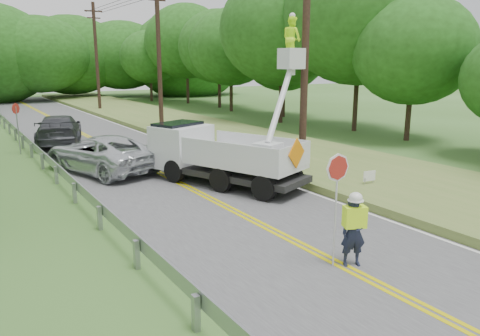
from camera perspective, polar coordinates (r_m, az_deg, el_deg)
ground at (r=10.40m, az=18.63°, el=-14.52°), size 140.00×140.00×0.00m
road at (r=21.48m, az=-11.51°, el=0.20°), size 7.20×96.00×0.03m
guardrail at (r=21.21m, az=-22.64°, el=0.79°), size 0.18×48.00×0.77m
utility_poles at (r=25.81m, az=-3.85°, el=14.31°), size 1.60×43.30×10.00m
tall_grass_verge at (r=24.81m, az=3.95°, el=2.48°), size 7.00×96.00×0.30m
treeline_right at (r=38.66m, az=4.50°, el=15.61°), size 11.59×54.74×12.20m
treeline_horizon at (r=62.34m, az=-25.22°, el=12.60°), size 57.39×15.71×12.56m
flagger at (r=11.02m, az=13.88°, el=-7.03°), size 1.08×0.60×2.69m
bucket_truck at (r=18.26m, az=-3.17°, el=2.89°), size 5.40×6.75×6.38m
suv_silver at (r=20.77m, az=-16.77°, el=1.74°), size 4.29×6.27×1.59m
suv_darkgrey at (r=28.60m, az=-21.50°, el=4.45°), size 3.73×6.19×1.68m
stop_sign_permanent at (r=26.17m, az=-25.91°, el=5.34°), size 0.42×0.41×2.64m
yard_sign at (r=17.57m, az=15.73°, el=-1.05°), size 0.54×0.10×0.78m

